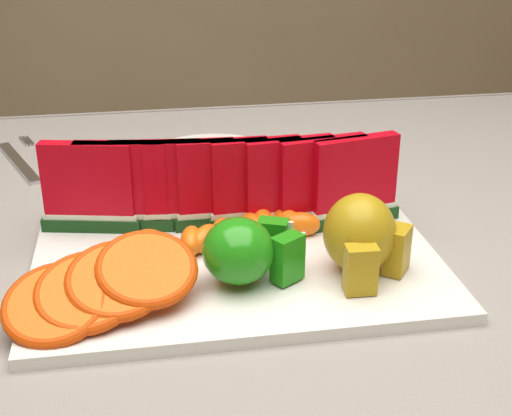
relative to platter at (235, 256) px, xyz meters
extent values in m
cube|color=#4A2C19|center=(-0.05, 0.03, -0.03)|extent=(1.40, 0.90, 0.03)
cube|color=#4A2C19|center=(0.59, 0.42, -0.40)|extent=(0.06, 0.06, 0.72)
cube|color=slate|center=(-0.05, 0.03, -0.01)|extent=(1.52, 1.02, 0.01)
cube|color=slate|center=(-0.05, 0.54, -0.10)|extent=(1.52, 0.01, 0.20)
cube|color=silver|center=(0.00, 0.00, 0.00)|extent=(0.40, 0.30, 0.01)
ellipsoid|color=#388C20|center=(-0.01, -0.06, 0.04)|extent=(0.08, 0.08, 0.06)
cube|color=#388C20|center=(0.04, -0.07, 0.03)|extent=(0.03, 0.03, 0.05)
cube|color=beige|center=(0.05, -0.07, 0.03)|extent=(0.02, 0.02, 0.04)
cube|color=#388C20|center=(0.03, -0.03, 0.03)|extent=(0.03, 0.03, 0.05)
cube|color=beige|center=(0.04, -0.03, 0.03)|extent=(0.03, 0.01, 0.04)
ellipsoid|color=#98601A|center=(0.11, -0.06, 0.05)|extent=(0.09, 0.09, 0.08)
cube|color=#98601A|center=(0.10, -0.10, 0.03)|extent=(0.03, 0.02, 0.05)
cube|color=#98601A|center=(0.15, -0.07, 0.03)|extent=(0.03, 0.03, 0.05)
cylinder|color=silver|center=(0.01, 0.29, 0.00)|extent=(0.24, 0.24, 0.01)
cube|color=silver|center=(-0.25, 0.32, 0.00)|extent=(0.08, 0.16, 0.00)
cube|color=silver|center=(-0.26, 0.41, 0.00)|extent=(0.02, 0.04, 0.00)
cube|color=silver|center=(-0.25, 0.41, 0.00)|extent=(0.02, 0.04, 0.00)
cube|color=silver|center=(-0.25, 0.41, 0.00)|extent=(0.02, 0.04, 0.00)
cube|color=#0A3D0C|center=(-0.14, 0.07, 0.01)|extent=(0.11, 0.04, 0.01)
cube|color=silver|center=(-0.14, 0.07, 0.02)|extent=(0.10, 0.04, 0.01)
cube|color=red|center=(-0.14, 0.07, 0.07)|extent=(0.10, 0.04, 0.08)
cube|color=#0A3D0C|center=(-0.11, 0.07, 0.01)|extent=(0.11, 0.04, 0.01)
cube|color=silver|center=(-0.11, 0.07, 0.02)|extent=(0.10, 0.03, 0.01)
cube|color=red|center=(-0.11, 0.07, 0.07)|extent=(0.10, 0.03, 0.08)
cube|color=#0A3D0C|center=(-0.07, 0.07, 0.01)|extent=(0.11, 0.03, 0.01)
cube|color=silver|center=(-0.07, 0.07, 0.02)|extent=(0.10, 0.03, 0.01)
cube|color=red|center=(-0.07, 0.07, 0.07)|extent=(0.10, 0.03, 0.08)
cube|color=#0A3D0C|center=(-0.04, 0.06, 0.01)|extent=(0.11, 0.03, 0.01)
cube|color=silver|center=(-0.04, 0.06, 0.02)|extent=(0.10, 0.02, 0.01)
cube|color=red|center=(-0.04, 0.06, 0.07)|extent=(0.10, 0.02, 0.08)
cube|color=#0A3D0C|center=(0.00, 0.06, 0.01)|extent=(0.11, 0.02, 0.01)
cube|color=silver|center=(0.00, 0.06, 0.02)|extent=(0.10, 0.02, 0.01)
cube|color=red|center=(0.00, 0.06, 0.07)|extent=(0.10, 0.02, 0.08)
cube|color=#0A3D0C|center=(0.03, 0.06, 0.01)|extent=(0.11, 0.03, 0.01)
cube|color=silver|center=(0.03, 0.06, 0.02)|extent=(0.10, 0.02, 0.01)
cube|color=red|center=(0.03, 0.06, 0.07)|extent=(0.10, 0.02, 0.08)
cube|color=#0A3D0C|center=(0.07, 0.05, 0.01)|extent=(0.11, 0.03, 0.01)
cube|color=silver|center=(0.07, 0.05, 0.02)|extent=(0.10, 0.03, 0.01)
cube|color=red|center=(0.07, 0.05, 0.07)|extent=(0.10, 0.03, 0.08)
cube|color=#0A3D0C|center=(0.10, 0.05, 0.01)|extent=(0.11, 0.04, 0.01)
cube|color=silver|center=(0.10, 0.05, 0.02)|extent=(0.10, 0.03, 0.01)
cube|color=red|center=(0.10, 0.05, 0.07)|extent=(0.10, 0.03, 0.08)
cube|color=#0A3D0C|center=(0.14, 0.04, 0.01)|extent=(0.11, 0.04, 0.01)
cube|color=silver|center=(0.14, 0.04, 0.02)|extent=(0.10, 0.04, 0.01)
cube|color=red|center=(0.14, 0.04, 0.07)|extent=(0.10, 0.04, 0.08)
cylinder|color=#E94E00|center=(-0.17, -0.10, 0.02)|extent=(0.10, 0.09, 0.04)
torus|color=orange|center=(-0.17, -0.10, 0.02)|extent=(0.11, 0.11, 0.04)
cylinder|color=#E94E00|center=(-0.14, -0.09, 0.03)|extent=(0.09, 0.09, 0.04)
torus|color=orange|center=(-0.14, -0.09, 0.03)|extent=(0.10, 0.10, 0.04)
cylinder|color=#E94E00|center=(-0.11, -0.08, 0.03)|extent=(0.08, 0.08, 0.04)
torus|color=orange|center=(-0.11, -0.08, 0.03)|extent=(0.09, 0.09, 0.04)
cylinder|color=#E94E00|center=(-0.09, -0.07, 0.04)|extent=(0.09, 0.09, 0.04)
torus|color=orange|center=(-0.09, -0.07, 0.04)|extent=(0.10, 0.10, 0.04)
cylinder|color=#E94E00|center=(-0.12, 0.12, 0.02)|extent=(0.07, 0.07, 0.03)
torus|color=orange|center=(-0.12, 0.12, 0.02)|extent=(0.08, 0.08, 0.03)
cylinder|color=#E94E00|center=(-0.07, 0.12, 0.02)|extent=(0.07, 0.07, 0.03)
torus|color=orange|center=(-0.07, 0.12, 0.02)|extent=(0.08, 0.08, 0.03)
cylinder|color=#E94E00|center=(-0.02, 0.12, 0.03)|extent=(0.08, 0.08, 0.03)
torus|color=orange|center=(-0.02, 0.12, 0.03)|extent=(0.09, 0.09, 0.03)
cylinder|color=#E94E00|center=(0.03, 0.12, 0.03)|extent=(0.08, 0.08, 0.03)
torus|color=orange|center=(0.03, 0.12, 0.03)|extent=(0.09, 0.09, 0.03)
cylinder|color=#E94E00|center=(0.07, 0.12, 0.03)|extent=(0.09, 0.09, 0.03)
torus|color=orange|center=(0.07, 0.12, 0.03)|extent=(0.10, 0.10, 0.03)
cylinder|color=#E94E00|center=(0.12, 0.12, 0.03)|extent=(0.09, 0.09, 0.03)
torus|color=orange|center=(0.12, 0.12, 0.03)|extent=(0.10, 0.10, 0.03)
ellipsoid|color=orange|center=(-0.08, 0.01, 0.02)|extent=(0.05, 0.04, 0.03)
ellipsoid|color=orange|center=(-0.04, 0.01, 0.02)|extent=(0.03, 0.05, 0.03)
ellipsoid|color=orange|center=(-0.03, 0.01, 0.02)|extent=(0.04, 0.05, 0.03)
ellipsoid|color=orange|center=(-0.01, 0.02, 0.02)|extent=(0.03, 0.05, 0.03)
ellipsoid|color=orange|center=(0.02, 0.03, 0.02)|extent=(0.03, 0.05, 0.03)
ellipsoid|color=orange|center=(0.04, 0.04, 0.02)|extent=(0.02, 0.04, 0.03)
ellipsoid|color=orange|center=(0.06, 0.03, 0.02)|extent=(0.04, 0.05, 0.03)
ellipsoid|color=orange|center=(0.07, 0.03, 0.02)|extent=(0.05, 0.03, 0.03)
camera|label=1|loc=(-0.08, -0.63, 0.35)|focal=50.00mm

